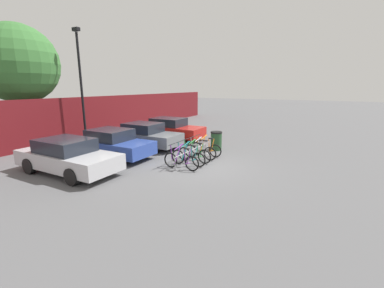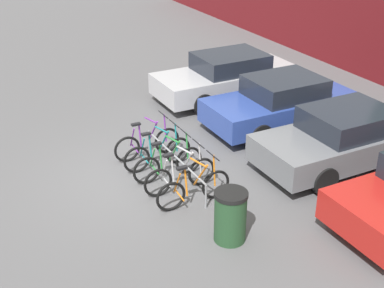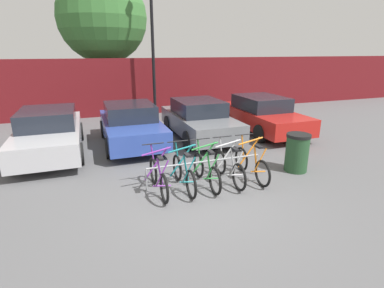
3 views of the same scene
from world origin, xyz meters
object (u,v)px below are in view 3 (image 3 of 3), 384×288
bicycle_green (206,170)px  car_red (261,114)px  bike_rack (205,164)px  bicycle_teal (184,174)px  trash_bin (297,152)px  bicycle_silver (229,167)px  car_grey (199,119)px  car_silver (49,132)px  bicycle_orange (251,164)px  lamp_post (152,36)px  bicycle_purple (158,177)px  tree_behind_hoarding (102,18)px  car_blue (131,125)px

bicycle_green → car_red: 5.62m
bike_rack → car_red: (3.95, 3.81, 0.22)m
bike_rack → bicycle_teal: (-0.60, -0.15, -0.10)m
bike_rack → trash_bin: (2.60, -0.12, 0.04)m
bicycle_teal → car_red: size_ratio=0.38×
bicycle_silver → car_grey: bearing=80.5°
bike_rack → car_silver: size_ratio=0.66×
car_silver → trash_bin: (6.36, -3.77, -0.17)m
bicycle_silver → bicycle_orange: bearing=0.6°
bicycle_silver → lamp_post: 8.65m
bicycle_purple → car_red: size_ratio=0.38×
bicycle_silver → car_silver: 5.77m
bike_rack → bicycle_orange: bearing=-7.0°
bicycle_purple → bicycle_orange: (2.41, 0.00, 0.00)m
car_grey → tree_behind_hoarding: bearing=111.3°
bicycle_silver → car_blue: car_blue is taller
bicycle_green → car_silver: 5.33m
car_blue → tree_behind_hoarding: tree_behind_hoarding is taller
bicycle_orange → tree_behind_hoarding: (-2.59, 10.77, 4.29)m
car_silver → car_red: same height
bicycle_purple → tree_behind_hoarding: tree_behind_hoarding is taller
bicycle_green → trash_bin: 2.64m
bike_rack → car_red: car_red is taller
car_grey → lamp_post: (-0.74, 4.04, 3.03)m
trash_bin → tree_behind_hoarding: size_ratio=0.15×
car_grey → trash_bin: bearing=-71.2°
bicycle_silver → lamp_post: (-0.04, 7.97, 3.34)m
car_grey → car_red: (2.67, 0.03, 0.00)m
car_silver → car_grey: size_ratio=1.06×
bicycle_purple → trash_bin: size_ratio=1.66×
bicycle_green → car_grey: (1.31, 3.93, 0.31)m
car_blue → trash_bin: car_blue is taller
car_silver → bicycle_green: bearing=-45.5°
bicycle_teal → car_grey: (1.88, 3.93, 0.31)m
bicycle_silver → car_silver: car_silver is taller
bicycle_green → bicycle_orange: 1.24m
bicycle_orange → car_red: 4.83m
tree_behind_hoarding → bike_rack: bearing=-82.6°
car_grey → car_silver: bearing=-178.4°
car_grey → car_red: same height
tree_behind_hoarding → car_blue: bearing=-88.6°
bike_rack → trash_bin: trash_bin is taller
bicycle_orange → car_silver: (-4.97, 3.79, 0.31)m
bicycle_silver → trash_bin: 2.03m
bicycle_silver → car_grey: (0.70, 3.93, 0.31)m
trash_bin → lamp_post: bearing=104.6°
car_blue → lamp_post: bearing=66.4°
car_silver → bike_rack: bearing=-44.1°
bicycle_purple → bicycle_silver: size_ratio=1.00×
bicycle_teal → bicycle_orange: bearing=-1.6°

